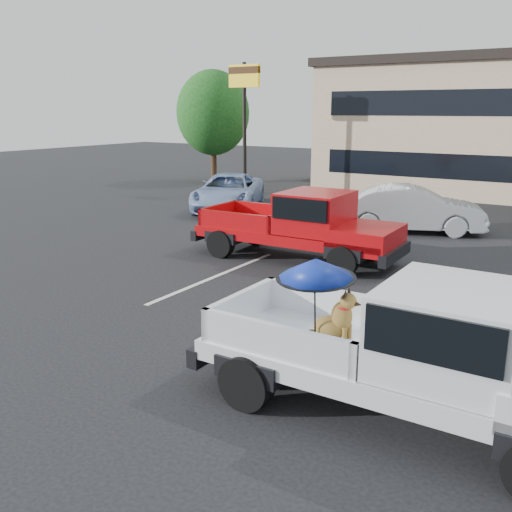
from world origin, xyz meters
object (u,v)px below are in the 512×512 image
(motel_sign, at_px, (244,93))
(red_pickup, at_px, (309,223))
(tree_left, at_px, (213,113))
(blue_suv, at_px, (228,192))
(silver_pickup, at_px, (431,348))
(silver_sedan, at_px, (412,209))

(motel_sign, distance_m, red_pickup, 13.08)
(tree_left, distance_m, blue_suv, 9.62)
(silver_pickup, relative_size, blue_suv, 1.12)
(motel_sign, xyz_separation_m, silver_sedan, (9.42, -4.34, -3.89))
(red_pickup, height_order, silver_sedan, red_pickup)
(tree_left, bearing_deg, blue_suv, -50.25)
(motel_sign, relative_size, silver_sedan, 1.31)
(red_pickup, distance_m, blue_suv, 8.42)
(silver_pickup, xyz_separation_m, silver_sedan, (-3.80, 11.66, -0.29))
(silver_pickup, xyz_separation_m, red_pickup, (-4.99, 6.51, -0.03))
(motel_sign, relative_size, blue_suv, 1.18)
(silver_pickup, distance_m, silver_sedan, 12.27)
(motel_sign, xyz_separation_m, tree_left, (-4.00, 3.00, -0.92))
(red_pickup, distance_m, silver_sedan, 5.29)
(silver_sedan, bearing_deg, tree_left, 41.59)
(red_pickup, relative_size, silver_sedan, 1.24)
(red_pickup, bearing_deg, silver_sedan, 76.05)
(motel_sign, relative_size, red_pickup, 1.06)
(motel_sign, bearing_deg, silver_pickup, -50.44)
(silver_pickup, bearing_deg, blue_suv, 134.15)
(tree_left, relative_size, blue_suv, 1.18)
(tree_left, xyz_separation_m, silver_pickup, (17.22, -19.00, -2.68))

